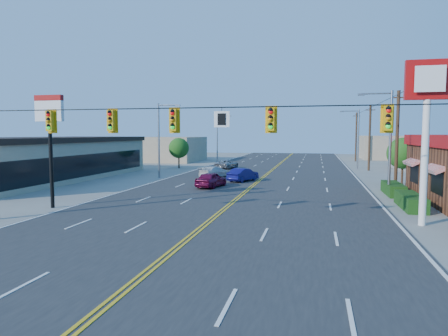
% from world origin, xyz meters
% --- Properties ---
extents(ground, '(160.00, 160.00, 0.00)m').
position_xyz_m(ground, '(0.00, 0.00, 0.00)').
color(ground, gray).
rests_on(ground, ground).
extents(road, '(20.00, 120.00, 0.06)m').
position_xyz_m(road, '(0.00, 20.00, 0.03)').
color(road, '#2D2D30').
rests_on(road, ground).
extents(signal_span, '(24.32, 0.34, 9.00)m').
position_xyz_m(signal_span, '(-0.12, 0.00, 4.89)').
color(signal_span, '#47301E').
rests_on(signal_span, ground).
extents(kfc_pylon, '(2.20, 0.36, 8.50)m').
position_xyz_m(kfc_pylon, '(11.00, 4.00, 6.04)').
color(kfc_pylon, white).
rests_on(kfc_pylon, ground).
extents(strip_mall, '(10.40, 26.40, 4.40)m').
position_xyz_m(strip_mall, '(-22.00, 18.00, 2.25)').
color(strip_mall, tan).
rests_on(strip_mall, ground).
extents(pizza_hut_sign, '(1.90, 0.30, 6.85)m').
position_xyz_m(pizza_hut_sign, '(-11.00, 4.00, 5.18)').
color(pizza_hut_sign, black).
rests_on(pizza_hut_sign, ground).
extents(streetlight_se, '(2.55, 0.25, 8.00)m').
position_xyz_m(streetlight_se, '(10.79, 14.00, 4.51)').
color(streetlight_se, gray).
rests_on(streetlight_se, ground).
extents(streetlight_ne, '(2.55, 0.25, 8.00)m').
position_xyz_m(streetlight_ne, '(10.79, 38.00, 4.51)').
color(streetlight_ne, gray).
rests_on(streetlight_ne, ground).
extents(streetlight_sw, '(2.55, 0.25, 8.00)m').
position_xyz_m(streetlight_sw, '(-10.79, 22.00, 4.51)').
color(streetlight_sw, gray).
rests_on(streetlight_sw, ground).
extents(streetlight_nw, '(2.55, 0.25, 8.00)m').
position_xyz_m(streetlight_nw, '(-10.79, 48.00, 4.51)').
color(streetlight_nw, gray).
rests_on(streetlight_nw, ground).
extents(utility_pole_near, '(0.28, 0.28, 8.40)m').
position_xyz_m(utility_pole_near, '(12.20, 18.00, 4.20)').
color(utility_pole_near, '#47301E').
rests_on(utility_pole_near, ground).
extents(utility_pole_mid, '(0.28, 0.28, 8.40)m').
position_xyz_m(utility_pole_mid, '(12.20, 36.00, 4.20)').
color(utility_pole_mid, '#47301E').
rests_on(utility_pole_mid, ground).
extents(utility_pole_far, '(0.28, 0.28, 8.40)m').
position_xyz_m(utility_pole_far, '(12.20, 54.00, 4.20)').
color(utility_pole_far, '#47301E').
rests_on(utility_pole_far, ground).
extents(tree_kfc_rear, '(2.94, 2.94, 4.41)m').
position_xyz_m(tree_kfc_rear, '(13.50, 22.00, 2.93)').
color(tree_kfc_rear, '#47301E').
rests_on(tree_kfc_rear, ground).
extents(tree_west, '(2.80, 2.80, 4.20)m').
position_xyz_m(tree_west, '(-13.00, 34.00, 2.79)').
color(tree_west, '#47301E').
rests_on(tree_west, ground).
extents(bld_east_mid, '(12.00, 10.00, 4.00)m').
position_xyz_m(bld_east_mid, '(22.00, 40.00, 2.00)').
color(bld_east_mid, gray).
rests_on(bld_east_mid, ground).
extents(bld_west_far, '(11.00, 12.00, 4.20)m').
position_xyz_m(bld_west_far, '(-20.00, 48.00, 2.10)').
color(bld_west_far, tan).
rests_on(bld_west_far, ground).
extents(bld_east_far, '(10.00, 10.00, 4.40)m').
position_xyz_m(bld_east_far, '(19.00, 62.00, 2.20)').
color(bld_east_far, tan).
rests_on(bld_east_far, ground).
extents(car_magenta, '(2.26, 4.21, 1.36)m').
position_xyz_m(car_magenta, '(-3.47, 15.54, 0.68)').
color(car_magenta, maroon).
rests_on(car_magenta, ground).
extents(car_blue, '(2.75, 4.20, 1.31)m').
position_xyz_m(car_blue, '(-1.51, 20.55, 0.65)').
color(car_blue, '#0F0F5A').
rests_on(car_blue, ground).
extents(car_white, '(3.21, 4.54, 1.22)m').
position_xyz_m(car_white, '(-5.08, 23.20, 0.61)').
color(car_white, silver).
rests_on(car_white, ground).
extents(car_silver, '(2.88, 4.67, 1.21)m').
position_xyz_m(car_silver, '(-6.24, 34.28, 0.60)').
color(car_silver, '#96959A').
rests_on(car_silver, ground).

